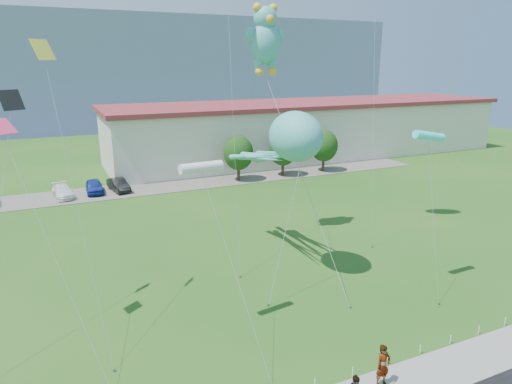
{
  "coord_description": "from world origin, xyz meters",
  "views": [
    {
      "loc": [
        -10.31,
        -15.51,
        13.7
      ],
      "look_at": [
        0.43,
        8.0,
        6.39
      ],
      "focal_mm": 32.0,
      "sensor_mm": 36.0,
      "label": 1
    }
  ],
  "objects_px": {
    "parked_car_black": "(118,185)",
    "teddy_bear_kite": "(265,38)",
    "warehouse": "(311,129)",
    "octopus_kite": "(286,145)",
    "pedestrian_left": "(383,365)",
    "parked_car_white": "(63,191)",
    "parked_car_blue": "(94,186)"
  },
  "relations": [
    {
      "from": "parked_car_white",
      "to": "warehouse",
      "type": "bearing_deg",
      "value": 7.13
    },
    {
      "from": "parked_car_white",
      "to": "parked_car_black",
      "type": "bearing_deg",
      "value": -5.72
    },
    {
      "from": "parked_car_blue",
      "to": "teddy_bear_kite",
      "type": "distance_m",
      "value": 26.78
    },
    {
      "from": "parked_car_blue",
      "to": "octopus_kite",
      "type": "xyz_separation_m",
      "value": [
        9.87,
        -25.47,
        7.88
      ]
    },
    {
      "from": "parked_car_blue",
      "to": "parked_car_black",
      "type": "distance_m",
      "value": 2.54
    },
    {
      "from": "parked_car_black",
      "to": "teddy_bear_kite",
      "type": "relative_size",
      "value": 0.23
    },
    {
      "from": "parked_car_black",
      "to": "octopus_kite",
      "type": "height_order",
      "value": "octopus_kite"
    },
    {
      "from": "parked_car_black",
      "to": "teddy_bear_kite",
      "type": "xyz_separation_m",
      "value": [
        8.8,
        -19.04,
        14.71
      ]
    },
    {
      "from": "pedestrian_left",
      "to": "parked_car_white",
      "type": "relative_size",
      "value": 0.45
    },
    {
      "from": "parked_car_black",
      "to": "octopus_kite",
      "type": "relative_size",
      "value": 0.38
    },
    {
      "from": "pedestrian_left",
      "to": "octopus_kite",
      "type": "relative_size",
      "value": 0.18
    },
    {
      "from": "warehouse",
      "to": "octopus_kite",
      "type": "xyz_separation_m",
      "value": [
        -22.57,
        -34.05,
        4.54
      ]
    },
    {
      "from": "pedestrian_left",
      "to": "parked_car_blue",
      "type": "distance_m",
      "value": 38.68
    },
    {
      "from": "parked_car_white",
      "to": "octopus_kite",
      "type": "relative_size",
      "value": 0.4
    },
    {
      "from": "pedestrian_left",
      "to": "teddy_bear_kite",
      "type": "height_order",
      "value": "teddy_bear_kite"
    },
    {
      "from": "teddy_bear_kite",
      "to": "pedestrian_left",
      "type": "bearing_deg",
      "value": -99.59
    },
    {
      "from": "teddy_bear_kite",
      "to": "parked_car_blue",
      "type": "bearing_deg",
      "value": 120.36
    },
    {
      "from": "parked_car_black",
      "to": "octopus_kite",
      "type": "distance_m",
      "value": 27.4
    },
    {
      "from": "teddy_bear_kite",
      "to": "octopus_kite",
      "type": "bearing_deg",
      "value": -103.29
    },
    {
      "from": "warehouse",
      "to": "parked_car_black",
      "type": "xyz_separation_m",
      "value": [
        -29.92,
        -8.86,
        -3.37
      ]
    },
    {
      "from": "parked_car_white",
      "to": "teddy_bear_kite",
      "type": "relative_size",
      "value": 0.24
    },
    {
      "from": "warehouse",
      "to": "parked_car_blue",
      "type": "relative_size",
      "value": 14.33
    },
    {
      "from": "pedestrian_left",
      "to": "teddy_bear_kite",
      "type": "distance_m",
      "value": 23.62
    },
    {
      "from": "octopus_kite",
      "to": "pedestrian_left",
      "type": "bearing_deg",
      "value": -97.71
    },
    {
      "from": "pedestrian_left",
      "to": "parked_car_black",
      "type": "distance_m",
      "value": 37.94
    },
    {
      "from": "parked_car_black",
      "to": "parked_car_blue",
      "type": "bearing_deg",
      "value": 163.43
    },
    {
      "from": "warehouse",
      "to": "parked_car_black",
      "type": "height_order",
      "value": "warehouse"
    },
    {
      "from": "warehouse",
      "to": "pedestrian_left",
      "type": "bearing_deg",
      "value": -117.6
    },
    {
      "from": "parked_car_white",
      "to": "octopus_kite",
      "type": "bearing_deg",
      "value": -69.47
    },
    {
      "from": "pedestrian_left",
      "to": "teddy_bear_kite",
      "type": "bearing_deg",
      "value": 78.53
    },
    {
      "from": "warehouse",
      "to": "pedestrian_left",
      "type": "distance_m",
      "value": 52.42
    },
    {
      "from": "parked_car_white",
      "to": "parked_car_blue",
      "type": "xyz_separation_m",
      "value": [
        3.21,
        0.41,
        0.09
      ]
    }
  ]
}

